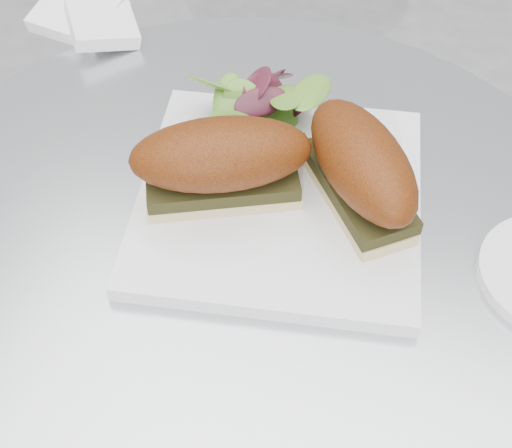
# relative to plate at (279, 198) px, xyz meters

# --- Properties ---
(table) EXTENTS (0.70, 0.70, 0.73)m
(table) POSITION_rel_plate_xyz_m (-0.01, -0.06, -0.25)
(table) COLOR #BABEC2
(table) RESTS_ON ground
(plate) EXTENTS (0.30, 0.30, 0.02)m
(plate) POSITION_rel_plate_xyz_m (0.00, 0.00, 0.00)
(plate) COLOR white
(plate) RESTS_ON table
(sandwich_left) EXTENTS (0.17, 0.14, 0.08)m
(sandwich_left) POSITION_rel_plate_xyz_m (-0.05, -0.02, 0.05)
(sandwich_left) COLOR #CCB97F
(sandwich_left) RESTS_ON plate
(sandwich_right) EXTENTS (0.15, 0.16, 0.08)m
(sandwich_right) POSITION_rel_plate_xyz_m (0.07, 0.01, 0.05)
(sandwich_right) COLOR #CCB97F
(sandwich_right) RESTS_ON plate
(salad) EXTENTS (0.13, 0.13, 0.05)m
(salad) POSITION_rel_plate_xyz_m (-0.04, 0.08, 0.03)
(salad) COLOR #649932
(salad) RESTS_ON plate
(napkin) EXTENTS (0.16, 0.16, 0.02)m
(napkin) POSITION_rel_plate_xyz_m (-0.29, 0.18, 0.00)
(napkin) COLOR white
(napkin) RESTS_ON table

